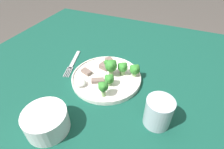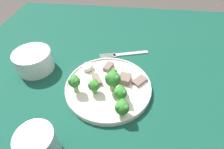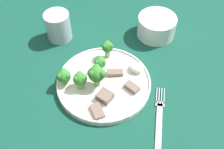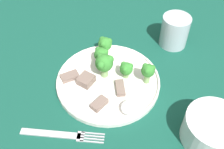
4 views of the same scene
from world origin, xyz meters
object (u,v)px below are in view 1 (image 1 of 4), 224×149
Objects in this scene: dinner_plate at (106,77)px; drinking_glass at (158,113)px; cream_bowl at (47,121)px; fork at (73,63)px.

drinking_glass is (-0.22, 0.12, 0.03)m from dinner_plate.
cream_bowl is (0.06, 0.26, 0.02)m from dinner_plate.
drinking_glass is (-0.39, 0.15, 0.04)m from fork.
fork is 0.32m from cream_bowl.
cream_bowl reaches higher than fork.
fork is 1.50× the size of cream_bowl.
cream_bowl reaches higher than dinner_plate.
dinner_plate is 0.27m from cream_bowl.
fork is at bearing -21.45° from drinking_glass.
cream_bowl is at bearing 27.26° from drinking_glass.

